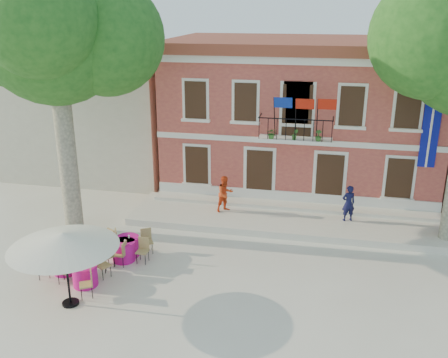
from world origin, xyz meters
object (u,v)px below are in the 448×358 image
at_px(plane_tree_west, 54,32).
at_px(cafe_table_1, 85,274).
at_px(patio_umbrella, 63,241).
at_px(pedestrian_navy, 348,203).
at_px(cafe_table_2, 65,262).
at_px(pedestrian_orange, 225,194).
at_px(cafe_table_0, 124,250).
at_px(cafe_table_3, 128,245).

bearing_deg(plane_tree_west, cafe_table_1, -57.98).
xyz_separation_m(patio_umbrella, pedestrian_navy, (8.82, 7.90, -1.17)).
bearing_deg(pedestrian_navy, patio_umbrella, 20.50).
distance_m(plane_tree_west, cafe_table_1, 8.96).
height_order(plane_tree_west, patio_umbrella, plane_tree_west).
bearing_deg(pedestrian_navy, cafe_table_1, 15.88).
distance_m(pedestrian_navy, cafe_table_2, 11.69).
relative_size(plane_tree_west, cafe_table_2, 5.95).
bearing_deg(cafe_table_2, pedestrian_navy, 31.44).
height_order(pedestrian_orange, cafe_table_2, pedestrian_orange).
relative_size(cafe_table_0, cafe_table_2, 1.01).
height_order(plane_tree_west, cafe_table_0, plane_tree_west).
bearing_deg(pedestrian_orange, cafe_table_1, -162.16).
bearing_deg(pedestrian_navy, plane_tree_west, -7.27).
bearing_deg(pedestrian_navy, cafe_table_2, 10.09).
bearing_deg(cafe_table_0, cafe_table_2, -142.89).
height_order(cafe_table_1, cafe_table_3, same).
relative_size(patio_umbrella, pedestrian_navy, 2.13).
height_order(cafe_table_2, cafe_table_3, same).
xyz_separation_m(plane_tree_west, cafe_table_0, (3.04, -1.97, -7.69)).
bearing_deg(pedestrian_orange, cafe_table_3, -168.03).
xyz_separation_m(plane_tree_west, patio_umbrella, (2.49, -5.06, -5.86)).
bearing_deg(cafe_table_0, plane_tree_west, 147.03).
bearing_deg(plane_tree_west, cafe_table_2, -67.62).
distance_m(plane_tree_west, cafe_table_2, 8.46).
bearing_deg(patio_umbrella, plane_tree_west, 116.15).
height_order(patio_umbrella, cafe_table_3, patio_umbrella).
distance_m(pedestrian_orange, cafe_table_3, 5.28).
bearing_deg(patio_umbrella, cafe_table_2, 122.37).
height_order(cafe_table_0, cafe_table_2, same).
xyz_separation_m(pedestrian_navy, cafe_table_3, (-8.26, -4.42, -0.67)).
xyz_separation_m(cafe_table_2, cafe_table_3, (1.70, 1.67, 0.00)).
distance_m(patio_umbrella, cafe_table_3, 3.97).
bearing_deg(pedestrian_orange, cafe_table_0, -165.92).
xyz_separation_m(patio_umbrella, cafe_table_2, (-1.15, 1.81, -1.84)).
bearing_deg(plane_tree_west, cafe_table_0, -32.97).
distance_m(patio_umbrella, pedestrian_navy, 11.89).
bearing_deg(cafe_table_2, patio_umbrella, -57.63).
bearing_deg(cafe_table_2, cafe_table_3, 44.35).
height_order(pedestrian_navy, pedestrian_orange, pedestrian_orange).
distance_m(cafe_table_1, cafe_table_3, 2.39).
distance_m(cafe_table_0, cafe_table_3, 0.38).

